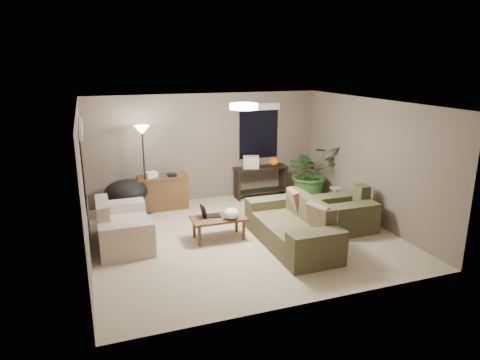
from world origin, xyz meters
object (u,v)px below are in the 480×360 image
object	(u,v)px
armchair	(345,214)
console_table	(261,179)
main_sofa	(293,229)
floor_lamp	(143,140)
coffee_table	(219,221)
desk	(163,192)
cat_scratching_post	(336,200)
loveseat	(122,228)
houseplant	(310,178)
papasan_chair	(126,196)

from	to	relation	value
armchair	console_table	distance (m)	2.59
main_sofa	floor_lamp	xyz separation A→B (m)	(-2.25, 2.61, 1.30)
main_sofa	console_table	xyz separation A→B (m)	(0.52, 2.81, 0.14)
coffee_table	desk	distance (m)	2.16
main_sofa	desk	distance (m)	3.31
coffee_table	console_table	size ratio (longest dim) A/B	0.77
floor_lamp	cat_scratching_post	bearing A→B (deg)	-16.79
loveseat	houseplant	xyz separation A→B (m)	(4.46, 1.17, 0.22)
loveseat	papasan_chair	xyz separation A→B (m)	(0.22, 1.42, 0.17)
armchair	coffee_table	world-z (taller)	armchair
armchair	console_table	size ratio (longest dim) A/B	0.77
main_sofa	floor_lamp	distance (m)	3.68
armchair	coffee_table	distance (m)	2.53
desk	houseplant	world-z (taller)	houseplant
floor_lamp	desk	bearing A→B (deg)	18.59
desk	houseplant	size ratio (longest dim) A/B	0.83
houseplant	coffee_table	bearing A→B (deg)	-150.66
armchair	floor_lamp	distance (m)	4.42
loveseat	desk	xyz separation A→B (m)	(1.04, 1.67, 0.08)
main_sofa	houseplant	xyz separation A→B (m)	(1.57, 2.24, 0.22)
houseplant	cat_scratching_post	distance (m)	0.92
main_sofa	armchair	xyz separation A→B (m)	(1.32, 0.35, 0.00)
coffee_table	papasan_chair	size ratio (longest dim) A/B	0.84
coffee_table	papasan_chair	xyz separation A→B (m)	(-1.49, 1.79, 0.11)
houseplant	cat_scratching_post	size ratio (longest dim) A/B	2.66
desk	papasan_chair	distance (m)	0.86
loveseat	coffee_table	world-z (taller)	loveseat
coffee_table	houseplant	xyz separation A→B (m)	(2.75, 1.55, 0.16)
papasan_chair	loveseat	bearing A→B (deg)	-98.79
papasan_chair	desk	bearing A→B (deg)	17.54
loveseat	papasan_chair	world-z (taller)	loveseat
console_table	floor_lamp	distance (m)	3.01
houseplant	cat_scratching_post	bearing A→B (deg)	-76.76
armchair	console_table	bearing A→B (deg)	108.06
floor_lamp	houseplant	world-z (taller)	floor_lamp
main_sofa	desk	bearing A→B (deg)	124.05
coffee_table	houseplant	size ratio (longest dim) A/B	0.75
main_sofa	cat_scratching_post	xyz separation A→B (m)	(1.76, 1.39, -0.08)
coffee_table	floor_lamp	xyz separation A→B (m)	(-1.07, 1.92, 1.24)
console_table	cat_scratching_post	bearing A→B (deg)	-48.67
desk	floor_lamp	xyz separation A→B (m)	(-0.40, -0.13, 1.22)
cat_scratching_post	desk	bearing A→B (deg)	159.58
desk	floor_lamp	size ratio (longest dim) A/B	0.58
coffee_table	floor_lamp	world-z (taller)	floor_lamp
main_sofa	desk	xyz separation A→B (m)	(-1.85, 2.74, 0.08)
armchair	papasan_chair	distance (m)	4.53
main_sofa	console_table	bearing A→B (deg)	79.44
loveseat	cat_scratching_post	distance (m)	4.67
armchair	console_table	xyz separation A→B (m)	(-0.80, 2.46, 0.14)
loveseat	main_sofa	bearing A→B (deg)	-20.24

